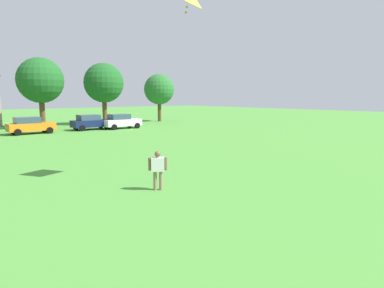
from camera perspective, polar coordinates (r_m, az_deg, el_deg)
The scene contains 8 objects.
ground_plane at distance 26.51m, azimuth -26.11°, elevation -0.74°, with size 160.00×160.00×0.00m, color #4C9338.
adult_bystander at distance 13.36m, azimuth -5.84°, elevation -3.91°, with size 0.64×0.52×1.57m.
parked_car_orange_2 at distance 36.83m, azimuth -25.79°, elevation 2.89°, with size 4.30×2.02×1.68m.
parked_car_navy_3 at distance 38.97m, azimuth -16.79°, elevation 3.60°, with size 4.30×2.02×1.68m.
parked_car_white_4 at distance 39.41m, azimuth -11.93°, elevation 3.81°, with size 4.30×2.02×1.68m.
tree_center_right at distance 42.93m, azimuth -24.37°, elevation 9.78°, with size 5.20×5.20×8.11m.
tree_right at distance 45.85m, azimuth -14.78°, elevation 9.97°, with size 5.12×5.12×7.98m.
tree_far_right at distance 50.18m, azimuth -5.60°, elevation 9.20°, with size 4.44×4.44×6.92m.
Camera 1 is at (-6.23, 4.50, 3.71)m, focal length 31.38 mm.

